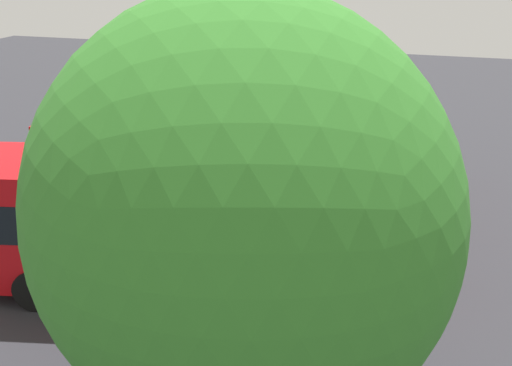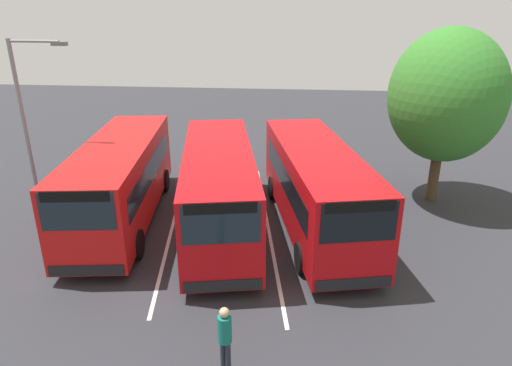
{
  "view_description": "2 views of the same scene",
  "coord_description": "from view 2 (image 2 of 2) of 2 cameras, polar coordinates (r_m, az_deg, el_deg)",
  "views": [
    {
      "loc": [
        -5.26,
        15.03,
        7.65
      ],
      "look_at": [
        -0.81,
        0.06,
        1.4
      ],
      "focal_mm": 41.61,
      "sensor_mm": 36.0,
      "label": 1
    },
    {
      "loc": [
        15.79,
        3.03,
        7.95
      ],
      "look_at": [
        -0.5,
        1.38,
        1.55
      ],
      "focal_mm": 31.39,
      "sensor_mm": 36.0,
      "label": 2
    }
  ],
  "objects": [
    {
      "name": "depot_tree",
      "position": [
        20.22,
        23.08,
        10.17
      ],
      "size": [
        5.17,
        4.66,
        7.34
      ],
      "color": "#4C3823",
      "rests_on": "ground"
    },
    {
      "name": "bus_center_left",
      "position": [
        16.74,
        -4.74,
        -0.45
      ],
      "size": [
        9.75,
        4.24,
        3.17
      ],
      "rotation": [
        0.0,
        0.0,
        0.2
      ],
      "color": "#B70C11",
      "rests_on": "ground"
    },
    {
      "name": "bus_center_right",
      "position": [
        16.92,
        7.68,
        -0.33
      ],
      "size": [
        9.76,
        4.44,
        3.17
      ],
      "rotation": [
        0.0,
        0.0,
        0.22
      ],
      "color": "#B70C11",
      "rests_on": "ground"
    },
    {
      "name": "pedestrian",
      "position": [
        10.74,
        -3.98,
        -18.69
      ],
      "size": [
        0.44,
        0.44,
        1.77
      ],
      "rotation": [
        0.0,
        0.0,
        2.56
      ],
      "color": "#232833",
      "rests_on": "ground"
    },
    {
      "name": "ground_plane",
      "position": [
        17.93,
        -4.57,
        -5.03
      ],
      "size": [
        63.75,
        63.75,
        0.0
      ],
      "primitive_type": "plane",
      "color": "#2B2B30"
    },
    {
      "name": "lane_stripe_inner_left",
      "position": [
        17.71,
        1.49,
        -5.31
      ],
      "size": [
        12.28,
        2.12,
        0.01
      ],
      "primitive_type": "cube",
      "rotation": [
        0.0,
        0.0,
        0.16
      ],
      "color": "silver",
      "rests_on": "ground"
    },
    {
      "name": "lane_stripe_outer_left",
      "position": [
        18.35,
        -10.41,
        -4.69
      ],
      "size": [
        12.28,
        2.12,
        0.01
      ],
      "primitive_type": "cube",
      "rotation": [
        0.0,
        0.0,
        0.16
      ],
      "color": "silver",
      "rests_on": "ground"
    },
    {
      "name": "bus_far_left",
      "position": [
        18.23,
        -16.91,
        0.51
      ],
      "size": [
        9.71,
        3.74,
        3.17
      ],
      "rotation": [
        0.0,
        0.0,
        0.14
      ],
      "color": "red",
      "rests_on": "ground"
    },
    {
      "name": "street_lamp",
      "position": [
        19.43,
        -26.98,
        7.4
      ],
      "size": [
        0.22,
        2.31,
        6.95
      ],
      "rotation": [
        0.0,
        0.0,
        1.55
      ],
      "color": "gray",
      "rests_on": "ground"
    }
  ]
}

